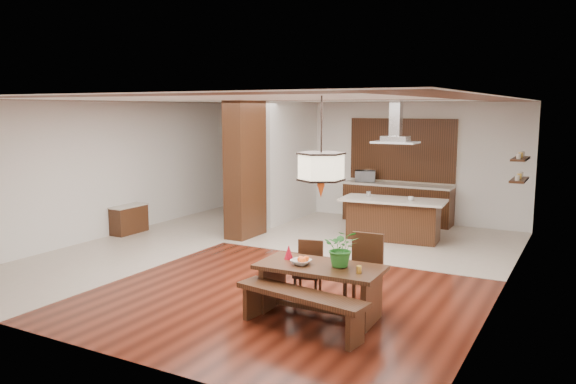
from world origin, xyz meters
The scene contains 25 objects.
room_shell centered at (0.00, 0.00, 2.06)m, with size 9.00×9.04×2.92m.
tile_hallway centered at (-2.75, 0.00, 0.01)m, with size 2.50×9.00×0.01m, color #C2B3A1.
tile_kitchen centered at (1.25, 2.50, 0.01)m, with size 5.50×4.00×0.01m, color #C2B3A1.
soffit_band centered at (0.00, 0.00, 2.88)m, with size 8.00×9.00×0.02m, color #391A0E.
partition_pier centered at (-1.40, 1.20, 1.45)m, with size 0.45×1.00×2.90m, color black.
partition_stub centered at (-1.40, 3.30, 1.45)m, with size 0.18×2.40×2.90m, color silver.
hallway_console centered at (-3.81, 0.20, 0.32)m, with size 0.37×0.88×0.63m, color black.
hallway_doorway centered at (-2.70, 4.40, 1.05)m, with size 1.10×0.20×2.10m, color black.
rear_counter centered at (1.00, 4.20, 0.48)m, with size 2.60×0.62×0.95m.
kitchen_window centered at (1.00, 4.46, 1.75)m, with size 2.60×0.08×1.50m, color brown.
shelf_lower centered at (3.87, 2.60, 1.40)m, with size 0.26×0.90×0.04m, color black.
shelf_upper centered at (3.87, 2.60, 1.80)m, with size 0.26×0.90×0.04m, color black.
dining_table centered at (2.02, -2.24, 0.51)m, with size 1.68×0.88×0.69m.
dining_bench centered at (2.04, -2.84, 0.25)m, with size 1.78×0.39×0.50m, color black, non-canonical shape.
dining_chair_left centered at (1.59, -1.75, 0.42)m, with size 0.37×0.37×0.84m, color black, non-canonical shape.
dining_chair_right centered at (2.42, -1.72, 0.51)m, with size 0.45×0.45×1.03m, color black, non-canonical shape.
pendant_lantern centered at (2.02, -2.24, 2.25)m, with size 0.64×0.64×1.31m, color beige, non-canonical shape.
foliage_plant centered at (2.29, -2.16, 0.94)m, with size 0.45×0.39×0.50m, color #287627.
fruit_bowl centered at (1.78, -2.33, 0.72)m, with size 0.26×0.26×0.06m, color beige.
napkin_cone centered at (1.50, -2.17, 0.79)m, with size 0.13×0.13×0.20m, color red.
gold_ornament centered at (2.60, -2.33, 0.74)m, with size 0.07×0.07×0.09m, color gold.
kitchen_island centered at (1.49, 2.40, 0.45)m, with size 2.20×1.10×0.88m.
range_hood centered at (1.49, 2.41, 2.46)m, with size 0.90×0.55×0.87m, color silver, non-canonical shape.
island_cup centered at (1.88, 2.32, 0.92)m, with size 0.11×0.11×0.09m, color silver.
microwave centered at (0.16, 4.21, 1.09)m, with size 0.49×0.33×0.27m, color silver.
Camera 1 is at (5.10, -8.74, 2.74)m, focal length 35.00 mm.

